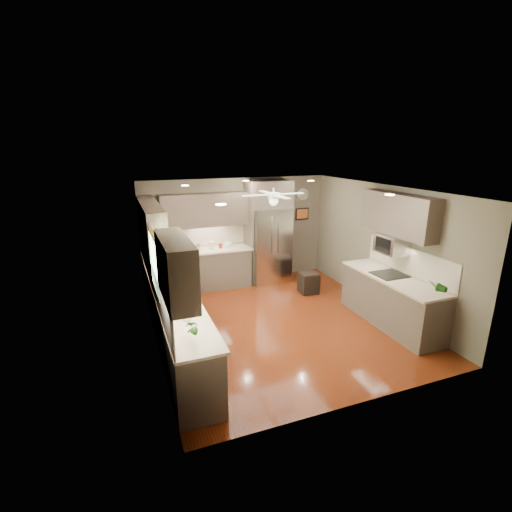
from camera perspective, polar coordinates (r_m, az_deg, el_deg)
floor at (r=7.18m, az=3.43°, el=-10.06°), size 5.00×5.00×0.00m
ceiling at (r=6.46m, az=3.82°, el=10.16°), size 5.00×5.00×0.00m
wall_back at (r=8.97m, az=-3.00°, el=3.92°), size 4.50×0.00×4.50m
wall_front at (r=4.71m, az=16.42°, el=-8.91°), size 4.50×0.00×4.50m
wall_left at (r=6.17m, az=-15.80°, el=-2.68°), size 0.00×5.00×5.00m
wall_right at (r=7.89m, az=18.68°, el=1.26°), size 0.00×5.00×5.00m
canister_b at (r=8.54m, az=-8.87°, el=1.43°), size 0.12×0.12×0.15m
canister_c at (r=8.55m, az=-6.88°, el=1.65°), size 0.11×0.11×0.18m
canister_d at (r=8.60m, az=-5.46°, el=1.59°), size 0.09×0.09×0.11m
soap_bottle at (r=6.30m, az=-13.89°, el=-4.18°), size 0.09×0.09×0.20m
potted_plant_left at (r=4.68m, az=-9.70°, el=-10.79°), size 0.16×0.11×0.30m
potted_plant_right at (r=6.49m, az=26.01°, el=-4.24°), size 0.21×0.18×0.32m
bowl at (r=8.66m, az=-4.29°, el=1.50°), size 0.25×0.25×0.05m
left_run at (r=6.62m, az=-12.84°, el=-8.26°), size 0.65×4.70×1.45m
back_run at (r=8.71m, az=-6.86°, el=-1.80°), size 1.85×0.65×1.45m
uppers at (r=6.95m, az=-4.32°, el=5.38°), size 4.50×4.70×0.95m
window at (r=5.61m, az=-15.22°, el=-1.36°), size 0.05×1.12×0.92m
sink at (r=5.86m, az=-11.93°, el=-7.04°), size 0.50×0.70×0.32m
refrigerator at (r=8.91m, az=1.98°, el=3.44°), size 1.06×0.75×2.45m
right_run at (r=7.35m, az=20.09°, el=-6.31°), size 0.70×2.20×1.45m
microwave at (r=7.29m, az=20.18°, el=1.75°), size 0.43×0.55×0.34m
ceiling_fan at (r=6.75m, az=2.72°, el=9.03°), size 1.18×1.18×0.32m
recessed_lights at (r=6.81m, az=2.09°, el=10.47°), size 2.84×3.14×0.01m
wall_clock at (r=9.49m, az=7.19°, el=9.43°), size 0.30×0.03×0.30m
framed_print at (r=9.56m, az=7.10°, el=6.45°), size 0.36×0.03×0.30m
stool at (r=8.50m, az=8.08°, el=-4.08°), size 0.42×0.42×0.47m
paper_towel at (r=5.16m, az=-10.70°, el=-8.25°), size 0.12×0.12×0.29m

